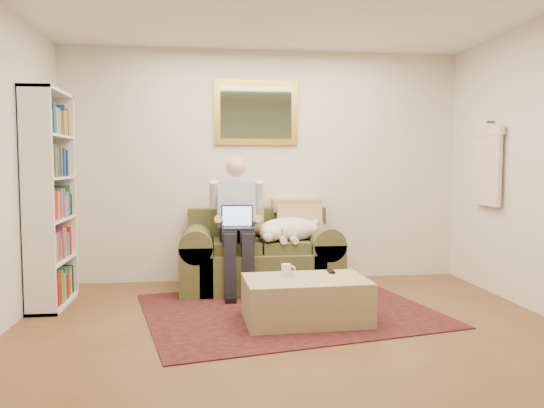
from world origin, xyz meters
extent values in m
cube|color=brown|center=(0.00, 0.00, 0.00)|extent=(4.50, 5.00, 0.01)
cube|color=beige|center=(0.00, 2.50, 1.30)|extent=(4.50, 0.01, 2.60)
cube|color=black|center=(0.06, 1.14, 0.01)|extent=(2.84, 2.46, 0.01)
cube|color=#4E4A29|center=(-0.10, 2.01, 0.21)|extent=(1.27, 0.81, 0.41)
cube|color=#4E4A29|center=(-0.10, 2.36, 0.62)|extent=(1.53, 0.18, 0.42)
cube|color=#4E4A29|center=(-0.77, 2.01, 0.25)|extent=(0.33, 0.81, 0.84)
cube|color=#4E4A29|center=(0.57, 2.01, 0.25)|extent=(0.33, 0.81, 0.84)
cube|color=#4E4A29|center=(-0.35, 1.96, 0.47)|extent=(0.48, 0.55, 0.12)
cube|color=#4E4A29|center=(0.15, 1.96, 0.47)|extent=(0.48, 0.55, 0.12)
cube|color=black|center=(-0.35, 1.77, 0.68)|extent=(0.32, 0.23, 0.02)
cube|color=black|center=(-0.35, 1.89, 0.79)|extent=(0.32, 0.06, 0.22)
cube|color=#99BFF2|center=(-0.35, 1.88, 0.79)|extent=(0.29, 0.04, 0.19)
cube|color=tan|center=(0.16, 0.79, 0.19)|extent=(1.05, 0.69, 0.37)
cylinder|color=white|center=(0.01, 0.92, 0.42)|extent=(0.08, 0.08, 0.10)
cube|color=black|center=(0.42, 1.01, 0.38)|extent=(0.05, 0.15, 0.02)
cube|color=gold|center=(-0.10, 2.48, 1.90)|extent=(0.94, 0.04, 0.72)
cube|color=gray|center=(-0.10, 2.46, 1.90)|extent=(0.80, 0.01, 0.58)
camera|label=1|loc=(-0.65, -3.51, 1.32)|focal=35.00mm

